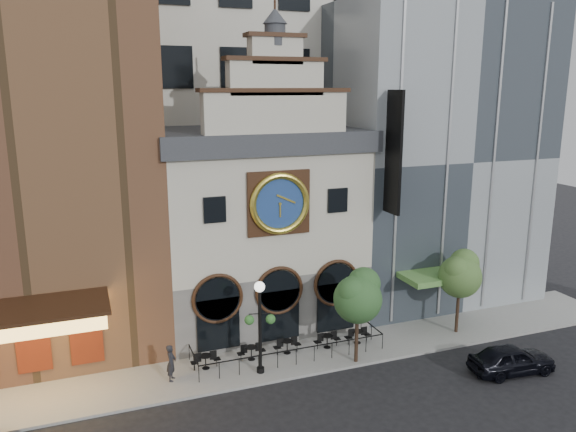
# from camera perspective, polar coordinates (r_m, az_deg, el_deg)

# --- Properties ---
(ground) EXTENTS (120.00, 120.00, 0.00)m
(ground) POSITION_cam_1_polar(r_m,az_deg,el_deg) (30.47, 1.69, -16.09)
(ground) COLOR black
(ground) RESTS_ON ground
(sidewalk) EXTENTS (44.00, 5.00, 0.15)m
(sidewalk) POSITION_cam_1_polar(r_m,az_deg,el_deg) (32.48, -0.03, -13.97)
(sidewalk) COLOR gray
(sidewalk) RESTS_ON ground
(clock_building) EXTENTS (12.60, 8.78, 18.65)m
(clock_building) POSITION_cam_1_polar(r_m,az_deg,el_deg) (34.94, -3.09, -0.45)
(clock_building) COLOR #605E5B
(clock_building) RESTS_ON ground
(theater_building) EXTENTS (14.00, 15.60, 25.00)m
(theater_building) POSITION_cam_1_polar(r_m,az_deg,el_deg) (34.75, -25.49, 8.12)
(theater_building) COLOR brown
(theater_building) RESTS_ON ground
(retail_building) EXTENTS (14.00, 14.40, 20.00)m
(retail_building) POSITION_cam_1_polar(r_m,az_deg,el_deg) (41.89, 13.21, 6.28)
(retail_building) COLOR gray
(retail_building) RESTS_ON ground
(office_tower) EXTENTS (20.00, 16.00, 40.00)m
(office_tower) POSITION_cam_1_polar(r_m,az_deg,el_deg) (46.04, -8.16, 19.37)
(office_tower) COLOR beige
(office_tower) RESTS_ON ground
(cafe_railing) EXTENTS (10.60, 2.60, 0.90)m
(cafe_railing) POSITION_cam_1_polar(r_m,az_deg,el_deg) (32.25, -0.03, -13.14)
(cafe_railing) COLOR black
(cafe_railing) RESTS_ON sidewalk
(bistro_0) EXTENTS (1.58, 0.68, 0.90)m
(bistro_0) POSITION_cam_1_polar(r_m,az_deg,el_deg) (31.08, -8.37, -14.32)
(bistro_0) COLOR black
(bistro_0) RESTS_ON sidewalk
(bistro_1) EXTENTS (1.58, 0.68, 0.90)m
(bistro_1) POSITION_cam_1_polar(r_m,az_deg,el_deg) (31.74, -3.74, -13.59)
(bistro_1) COLOR black
(bistro_1) RESTS_ON sidewalk
(bistro_2) EXTENTS (1.58, 0.68, 0.90)m
(bistro_2) POSITION_cam_1_polar(r_m,az_deg,el_deg) (32.35, -0.08, -13.02)
(bistro_2) COLOR black
(bistro_2) RESTS_ON sidewalk
(bistro_3) EXTENTS (1.58, 0.68, 0.90)m
(bistro_3) POSITION_cam_1_polar(r_m,az_deg,el_deg) (33.05, 4.00, -12.46)
(bistro_3) COLOR black
(bistro_3) RESTS_ON sidewalk
(bistro_4) EXTENTS (1.58, 0.68, 0.90)m
(bistro_4) POSITION_cam_1_polar(r_m,az_deg,el_deg) (33.75, 7.08, -11.97)
(bistro_4) COLOR black
(bistro_4) RESTS_ON sidewalk
(car_right) EXTENTS (4.74, 2.29, 1.56)m
(car_right) POSITION_cam_1_polar(r_m,az_deg,el_deg) (32.76, 21.77, -13.35)
(car_right) COLOR black
(car_right) RESTS_ON ground
(pedestrian) EXTENTS (0.69, 0.82, 1.93)m
(pedestrian) POSITION_cam_1_polar(r_m,az_deg,el_deg) (30.08, -11.78, -14.38)
(pedestrian) COLOR black
(pedestrian) RESTS_ON sidewalk
(lamppost) EXTENTS (1.57, 0.79, 5.03)m
(lamppost) POSITION_cam_1_polar(r_m,az_deg,el_deg) (29.32, -2.87, -10.21)
(lamppost) COLOR black
(lamppost) RESTS_ON sidewalk
(tree_left) EXTENTS (2.71, 2.61, 5.22)m
(tree_left) POSITION_cam_1_polar(r_m,az_deg,el_deg) (30.40, 7.15, -7.98)
(tree_left) COLOR #382619
(tree_left) RESTS_ON sidewalk
(tree_right) EXTENTS (2.67, 2.57, 5.14)m
(tree_right) POSITION_cam_1_polar(r_m,az_deg,el_deg) (35.32, 17.11, -5.55)
(tree_right) COLOR #382619
(tree_right) RESTS_ON sidewalk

